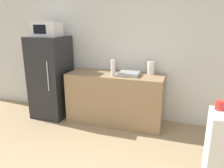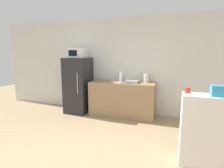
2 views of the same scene
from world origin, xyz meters
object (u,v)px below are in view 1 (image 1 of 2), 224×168
object	(u,v)px
bottle_short	(114,66)
paper_towel_roll	(151,68)
refrigerator	(51,77)
bottle_tall	(113,68)
jar	(220,105)
microwave	(47,29)

from	to	relation	value
bottle_short	paper_towel_roll	bearing A→B (deg)	-3.50
refrigerator	bottle_short	distance (m)	1.22
bottle_short	paper_towel_roll	size ratio (longest dim) A/B	0.84
bottle_tall	bottle_short	distance (m)	0.40
refrigerator	jar	xyz separation A→B (m)	(2.71, -1.54, 0.33)
jar	bottle_short	bearing A→B (deg)	129.98
microwave	bottle_short	distance (m)	1.37
jar	paper_towel_roll	world-z (taller)	jar
microwave	bottle_short	xyz separation A→B (m)	(1.16, 0.30, -0.66)
refrigerator	bottle_tall	bearing A→B (deg)	-3.66
bottle_tall	jar	distance (m)	2.05
refrigerator	jar	bearing A→B (deg)	-29.69
jar	paper_towel_roll	xyz separation A→B (m)	(-0.85, 1.80, -0.08)
microwave	bottle_short	size ratio (longest dim) A/B	2.44
bottle_short	microwave	bearing A→B (deg)	-165.51
bottle_tall	paper_towel_roll	distance (m)	0.68
refrigerator	bottle_tall	size ratio (longest dim) A/B	5.61
bottle_tall	bottle_short	world-z (taller)	bottle_tall
refrigerator	bottle_short	world-z (taller)	refrigerator
paper_towel_roll	microwave	bearing A→B (deg)	-172.09
microwave	jar	distance (m)	3.16
refrigerator	bottle_tall	xyz separation A→B (m)	(1.27, -0.08, 0.28)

